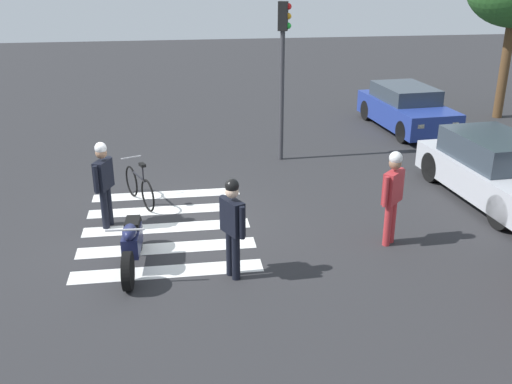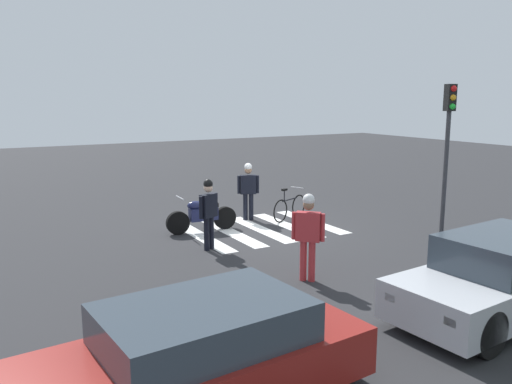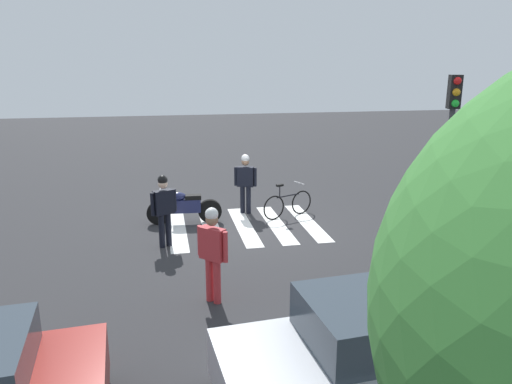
{
  "view_description": "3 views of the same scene",
  "coord_description": "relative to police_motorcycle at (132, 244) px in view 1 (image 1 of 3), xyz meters",
  "views": [
    {
      "loc": [
        10.8,
        0.26,
        5.02
      ],
      "look_at": [
        0.28,
        1.77,
        0.79
      ],
      "focal_mm": 40.94,
      "sensor_mm": 36.0,
      "label": 1
    },
    {
      "loc": [
        7.3,
        12.56,
        3.75
      ],
      "look_at": [
        0.58,
        0.77,
        1.26
      ],
      "focal_mm": 36.5,
      "sensor_mm": 36.0,
      "label": 2
    },
    {
      "loc": [
        2.13,
        12.43,
        4.31
      ],
      "look_at": [
        -0.17,
        0.83,
        1.17
      ],
      "focal_mm": 34.12,
      "sensor_mm": 36.0,
      "label": 3
    }
  ],
  "objects": [
    {
      "name": "crosswalk_stripes",
      "position": [
        -1.56,
        0.58,
        -0.46
      ],
      "size": [
        4.05,
        3.33,
        0.01
      ],
      "color": "silver",
      "rests_on": "ground_plane"
    },
    {
      "name": "ground_plane",
      "position": [
        -1.56,
        0.58,
        -0.46
      ],
      "size": [
        60.0,
        60.0,
        0.0
      ],
      "primitive_type": "plane",
      "color": "#2B2B2D"
    },
    {
      "name": "pedestrian_bystander",
      "position": [
        -0.27,
        4.74,
        0.61
      ],
      "size": [
        0.5,
        0.52,
        1.83
      ],
      "color": "#B22D33",
      "rests_on": "ground_plane"
    },
    {
      "name": "leaning_bicycle",
      "position": [
        -2.95,
        -0.0,
        -0.07
      ],
      "size": [
        1.6,
        0.72,
        1.02
      ],
      "color": "black",
      "rests_on": "ground_plane"
    },
    {
      "name": "officer_on_foot",
      "position": [
        0.56,
        1.69,
        0.57
      ],
      "size": [
        0.61,
        0.39,
        1.78
      ],
      "color": "black",
      "rests_on": "ground_plane"
    },
    {
      "name": "officer_by_motorcycle",
      "position": [
        -1.82,
        -0.6,
        0.56
      ],
      "size": [
        0.63,
        0.36,
        1.77
      ],
      "color": "black",
      "rests_on": "ground_plane"
    },
    {
      "name": "traffic_light_pole",
      "position": [
        -5.53,
        3.65,
        2.29
      ],
      "size": [
        0.3,
        0.35,
        4.08
      ],
      "color": "#38383D",
      "rests_on": "ground_plane"
    },
    {
      "name": "car_blue_hatchback",
      "position": [
        -8.0,
        8.12,
        0.19
      ],
      "size": [
        4.12,
        2.0,
        1.35
      ],
      "color": "black",
      "rests_on": "ground_plane"
    },
    {
      "name": "car_silver_sedan",
      "position": [
        -2.08,
        7.81,
        0.22
      ],
      "size": [
        4.21,
        2.02,
        1.44
      ],
      "color": "black",
      "rests_on": "ground_plane"
    },
    {
      "name": "police_motorcycle",
      "position": [
        0.0,
        0.0,
        0.0
      ],
      "size": [
        2.06,
        0.62,
        1.04
      ],
      "color": "black",
      "rests_on": "ground_plane"
    }
  ]
}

